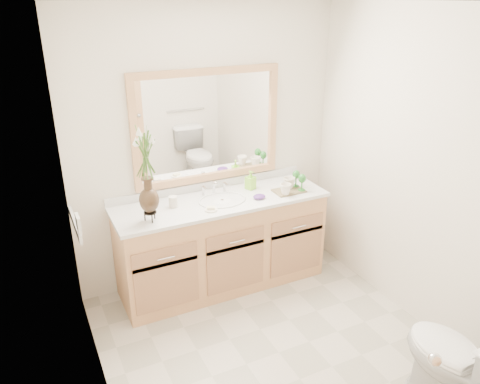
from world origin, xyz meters
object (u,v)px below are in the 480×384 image
flower_vase (146,160)px  tray (289,191)px  toilet (458,365)px  tumbler (173,202)px  soap_bottle (250,181)px

flower_vase → tray: flower_vase is taller
toilet → flower_vase: 2.45m
tumbler → tray: (1.02, -0.14, -0.04)m
flower_vase → tumbler: flower_vase is taller
flower_vase → soap_bottle: (0.98, 0.24, -0.42)m
toilet → tumbler: 2.32m
toilet → tumbler: tumbler is taller
toilet → tray: bearing=-87.2°
tumbler → tray: bearing=-7.8°
soap_bottle → tray: bearing=-59.0°
soap_bottle → tray: 0.35m
flower_vase → tumbler: bearing=35.5°
tumbler → soap_bottle: soap_bottle is taller
flower_vase → tumbler: 0.54m
soap_bottle → tray: size_ratio=0.56×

